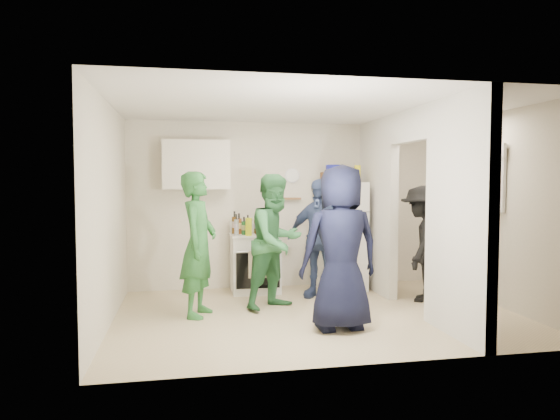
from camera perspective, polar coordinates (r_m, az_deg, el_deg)
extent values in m
plane|color=beige|center=(6.20, 4.28, -11.79)|extent=(4.80, 4.80, 0.00)
plane|color=silver|center=(7.65, 1.00, 0.58)|extent=(4.80, 0.00, 4.80)
plane|color=silver|center=(4.38, 10.16, -1.49)|extent=(4.80, 0.00, 4.80)
plane|color=silver|center=(5.85, -19.00, -0.43)|extent=(0.00, 3.40, 3.40)
plane|color=silver|center=(7.02, 23.61, 0.06)|extent=(0.00, 3.40, 3.40)
plane|color=white|center=(6.05, 4.38, 11.72)|extent=(4.80, 4.80, 0.00)
cube|color=silver|center=(7.42, 11.07, 0.43)|extent=(0.12, 1.20, 2.50)
cube|color=silver|center=(5.45, 19.73, -0.71)|extent=(0.12, 1.20, 2.50)
cube|color=silver|center=(6.44, 14.87, 9.32)|extent=(0.12, 1.00, 0.40)
cube|color=white|center=(7.31, -2.87, -6.06)|extent=(0.71, 0.59, 0.85)
cube|color=silver|center=(7.30, -9.56, 5.11)|extent=(0.95, 0.34, 0.70)
cube|color=white|center=(7.52, 6.95, -2.94)|extent=(0.66, 0.64, 1.60)
cube|color=brown|center=(7.49, 6.15, 3.74)|extent=(0.35, 0.25, 0.15)
cylinder|color=#161B98|center=(7.50, 6.16, 4.74)|extent=(0.24, 0.24, 0.11)
cylinder|color=yellow|center=(7.45, 8.85, 4.11)|extent=(0.09, 0.09, 0.25)
cylinder|color=white|center=(7.63, 1.40, 3.95)|extent=(0.22, 0.02, 0.22)
cube|color=olive|center=(7.60, 1.08, 1.31)|extent=(0.35, 0.08, 0.03)
cube|color=black|center=(7.16, 22.64, 3.34)|extent=(0.03, 0.70, 0.80)
cube|color=white|center=(7.15, 22.54, 3.35)|extent=(0.04, 0.76, 0.86)
cube|color=white|center=(7.15, 22.43, 6.16)|extent=(0.04, 0.82, 0.18)
cylinder|color=#CCDC12|center=(7.01, -3.60, -1.94)|extent=(0.09, 0.09, 0.25)
cylinder|color=red|center=(7.09, -0.89, -2.41)|extent=(0.09, 0.09, 0.12)
imported|color=#327D3C|center=(6.04, -9.29, -3.86)|extent=(0.60, 0.73, 1.73)
imported|color=#33733C|center=(6.33, -0.44, -3.60)|extent=(1.05, 0.99, 1.70)
imported|color=#394E7C|center=(6.94, 4.48, -3.23)|extent=(1.00, 0.93, 1.65)
imported|color=black|center=(5.44, 6.94, -4.28)|extent=(0.91, 0.62, 1.79)
imported|color=black|center=(7.00, 15.94, -3.68)|extent=(1.03, 1.16, 1.56)
cylinder|color=brown|center=(7.32, -5.22, -1.41)|extent=(0.08, 0.08, 0.33)
cylinder|color=#1C5621|center=(7.15, -4.13, -1.81)|extent=(0.07, 0.07, 0.26)
cylinder|color=#AEB8BD|center=(7.37, -3.70, -1.61)|extent=(0.06, 0.06, 0.27)
cylinder|color=#601910|center=(7.22, -2.56, -1.52)|extent=(0.07, 0.07, 0.32)
cylinder|color=#AFB7C2|center=(7.43, -2.30, -1.51)|extent=(0.06, 0.06, 0.28)
cylinder|color=#133623|center=(7.28, -1.59, -1.57)|extent=(0.07, 0.07, 0.29)
cylinder|color=brown|center=(7.43, -1.06, -1.59)|extent=(0.07, 0.07, 0.26)
cylinder|color=#90969B|center=(7.10, -5.01, -1.68)|extent=(0.06, 0.06, 0.30)
cylinder|color=#5C440F|center=(7.35, -2.69, -1.60)|extent=(0.07, 0.07, 0.27)
cylinder|color=#1C5328|center=(7.19, -0.39, -1.60)|extent=(0.07, 0.07, 0.30)
cylinder|color=brown|center=(7.26, -4.71, -1.56)|extent=(0.08, 0.08, 0.30)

